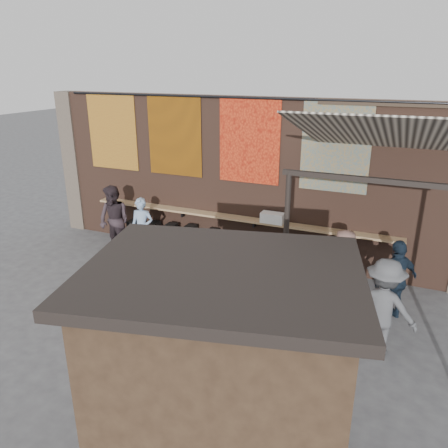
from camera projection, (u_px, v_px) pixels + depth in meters
name	position (u px, v px, depth m)	size (l,w,h in m)	color
ground	(193.00, 300.00, 9.23)	(70.00, 70.00, 0.00)	#474749
brick_wall	(240.00, 179.00, 10.88)	(10.00, 0.40, 4.00)	brown
pier_left	(75.00, 162.00, 12.81)	(0.50, 0.50, 4.00)	#4C4238
eating_counter	(234.00, 218.00, 10.87)	(8.00, 0.32, 0.05)	#9E7A51
shelf_box	(272.00, 218.00, 10.42)	(0.55, 0.28, 0.24)	white
tapestry_redgold	(113.00, 132.00, 11.68)	(1.50, 0.02, 2.00)	maroon
tapestry_sun	(175.00, 136.00, 10.98)	(1.50, 0.02, 2.00)	#BC660B
tapestry_orange	(249.00, 141.00, 10.24)	(1.50, 0.02, 2.00)	red
tapestry_multi	(335.00, 147.00, 9.50)	(1.50, 0.02, 2.00)	#235D80
hang_rail	(238.00, 97.00, 10.01)	(0.06, 0.06, 9.50)	black
scooter_stool_0	(135.00, 233.00, 11.89)	(0.35, 0.78, 0.74)	black
scooter_stool_1	(152.00, 236.00, 11.72)	(0.34, 0.75, 0.71)	#A52A16
scooter_stool_2	(168.00, 240.00, 11.42)	(0.36, 0.79, 0.75)	#AF0D2F
scooter_stool_3	(188.00, 242.00, 11.29)	(0.36, 0.80, 0.76)	black
scooter_stool_4	(210.00, 246.00, 11.06)	(0.35, 0.78, 0.74)	#1B6F49
scooter_stool_5	(228.00, 251.00, 10.81)	(0.33, 0.73, 0.69)	#853B0C
scooter_stool_6	(252.00, 253.00, 10.57)	(0.37, 0.82, 0.78)	navy
scooter_stool_7	(272.00, 256.00, 10.44)	(0.35, 0.78, 0.74)	#0D5B13
scooter_stool_8	(295.00, 262.00, 10.22)	(0.32, 0.71, 0.68)	#105026
scooter_stool_9	(321.00, 265.00, 9.94)	(0.38, 0.84, 0.80)	navy
diner_left	(142.00, 229.00, 10.97)	(0.58, 0.38, 1.60)	#839EBE
diner_right	(114.00, 221.00, 11.23)	(0.89, 0.69, 1.82)	#2F2429
shopper_navy	(396.00, 280.00, 8.33)	(0.95, 0.40, 1.62)	#162333
shopper_grey	(383.00, 308.00, 7.26)	(1.13, 0.65, 1.74)	#4E5053
shopper_tan	(343.00, 270.00, 8.65)	(0.83, 0.54, 1.69)	#7B574E
market_stall	(222.00, 387.00, 4.80)	(2.46, 1.85, 2.67)	black
stall_roof	(222.00, 273.00, 4.32)	(2.76, 2.12, 0.12)	black
stall_sign	(236.00, 297.00, 5.47)	(1.20, 0.04, 0.50)	gold
stall_shelf	(235.00, 360.00, 5.80)	(2.04, 0.10, 0.06)	#473321
awning_canvas	(393.00, 135.00, 7.50)	(3.20, 3.40, 0.03)	beige
awning_ledger	(400.00, 104.00, 8.73)	(3.30, 0.08, 0.12)	#33261C
awning_header	(383.00, 181.00, 6.36)	(3.00, 0.08, 0.08)	black
awning_post_left	(285.00, 261.00, 7.40)	(0.09, 0.09, 3.10)	black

